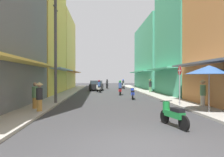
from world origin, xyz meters
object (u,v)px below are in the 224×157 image
object	(u,v)px
motorbike_green	(173,114)
street_sign_no_entry	(180,80)
vendor_umbrella	(209,70)
motorbike_silver	(123,85)
pedestrian_midway	(39,96)
motorbike_red	(120,88)
pedestrian_far	(150,85)
motorbike_blue	(133,93)
parked_car	(97,85)
pedestrian_foreground	(203,92)
motorbike_white	(99,87)
utility_pole	(56,51)
motorbike_black	(107,84)
pedestrian_crossing	(35,96)

from	to	relation	value
motorbike_green	street_sign_no_entry	world-z (taller)	street_sign_no_entry
vendor_umbrella	street_sign_no_entry	bearing A→B (deg)	99.83
motorbike_silver	pedestrian_midway	bearing A→B (deg)	-107.56
motorbike_red	street_sign_no_entry	size ratio (longest dim) A/B	0.68
pedestrian_far	pedestrian_midway	xyz separation A→B (m)	(-9.33, -13.33, -0.03)
motorbike_blue	parked_car	world-z (taller)	parked_car
motorbike_silver	pedestrian_foreground	size ratio (longest dim) A/B	1.02
motorbike_white	utility_pole	bearing A→B (deg)	-105.19
motorbike_green	pedestrian_foreground	bearing A→B (deg)	52.05
motorbike_black	street_sign_no_entry	xyz separation A→B (m)	(3.95, -21.63, 1.01)
motorbike_black	motorbike_silver	bearing A→B (deg)	-22.37
pedestrian_foreground	pedestrian_far	bearing A→B (deg)	91.56
motorbike_black	vendor_umbrella	distance (m)	24.79
motorbike_white	motorbike_blue	xyz separation A→B (m)	(3.00, -8.00, -0.20)
motorbike_white	motorbike_blue	size ratio (longest dim) A/B	0.97
motorbike_blue	pedestrian_midway	size ratio (longest dim) A/B	1.08
motorbike_black	pedestrian_far	bearing A→B (deg)	-64.30
parked_car	pedestrian_foreground	world-z (taller)	pedestrian_foreground
motorbike_white	vendor_umbrella	xyz separation A→B (m)	(5.77, -15.49, 1.61)
pedestrian_foreground	utility_pole	bearing A→B (deg)	166.60
pedestrian_foreground	pedestrian_crossing	distance (m)	10.20
motorbike_red	pedestrian_crossing	distance (m)	11.55
motorbike_white	utility_pole	distance (m)	11.84
motorbike_red	motorbike_white	bearing A→B (deg)	121.89
motorbike_green	pedestrian_midway	size ratio (longest dim) A/B	1.06
motorbike_green	parked_car	distance (m)	22.31
motorbike_green	street_sign_no_entry	distance (m)	5.80
motorbike_red	motorbike_green	size ratio (longest dim) A/B	1.02
motorbike_blue	pedestrian_foreground	bearing A→B (deg)	-56.07
utility_pole	motorbike_red	bearing A→B (deg)	53.78
motorbike_red	parked_car	bearing A→B (deg)	108.71
pedestrian_crossing	motorbike_silver	bearing A→B (deg)	70.38
pedestrian_crossing	pedestrian_midway	xyz separation A→B (m)	(0.54, -1.00, 0.13)
motorbike_white	pedestrian_far	world-z (taller)	pedestrian_far
motorbike_red	parked_car	size ratio (longest dim) A/B	0.43
parked_car	pedestrian_far	world-z (taller)	pedestrian_far
motorbike_red	parked_car	world-z (taller)	motorbike_red
vendor_umbrella	motorbike_red	bearing A→B (deg)	106.32
vendor_umbrella	utility_pole	xyz separation A→B (m)	(-8.77, 4.46, 1.47)
motorbike_black	motorbike_green	xyz separation A→B (m)	(1.61, -26.79, -0.20)
parked_car	pedestrian_far	xyz separation A→B (m)	(6.58, -5.44, 0.24)
motorbike_green	vendor_umbrella	distance (m)	4.15
motorbike_red	pedestrian_far	xyz separation A→B (m)	(3.91, 2.43, 0.27)
motorbike_green	utility_pole	size ratio (longest dim) A/B	0.24
motorbike_silver	pedestrian_crossing	size ratio (longest dim) A/B	1.11
pedestrian_foreground	vendor_umbrella	bearing A→B (deg)	-110.25
motorbike_green	motorbike_red	bearing A→B (deg)	92.53
pedestrian_crossing	pedestrian_midway	distance (m)	1.14
motorbike_silver	pedestrian_crossing	xyz separation A→B (m)	(-7.63, -21.41, 0.11)
motorbike_black	motorbike_red	xyz separation A→B (m)	(0.98, -12.60, 0.00)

